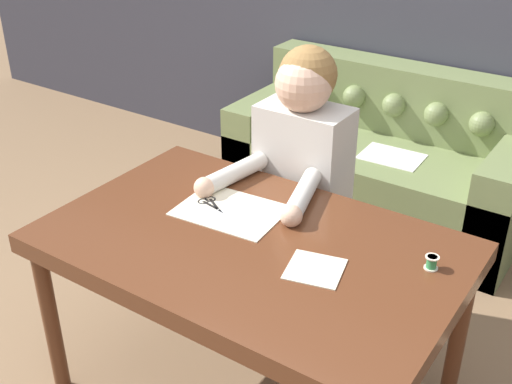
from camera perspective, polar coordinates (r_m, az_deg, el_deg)
The scene contains 7 objects.
dining_table at distance 2.21m, azimuth -0.45°, elevation -5.73°, with size 1.41×0.89×0.73m.
couch at distance 3.70m, azimuth 11.04°, elevation 2.41°, with size 1.61×0.76×0.83m.
person at distance 2.70m, azimuth 4.00°, elevation 0.64°, with size 0.46×0.61×1.23m.
pattern_paper_main at distance 2.34m, azimuth -2.29°, elevation -1.66°, with size 0.40×0.31×0.00m.
pattern_paper_offcut at distance 2.03m, azimuth 5.26°, elevation -6.84°, with size 0.21×0.21×0.00m.
scissors at distance 2.36m, azimuth -3.74°, elevation -1.30°, with size 0.24×0.14×0.01m.
thread_spool at distance 2.09m, azimuth 15.34°, elevation -6.06°, with size 0.04×0.04×0.05m.
Camera 1 is at (1.06, -1.40, 1.90)m, focal length 45.00 mm.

